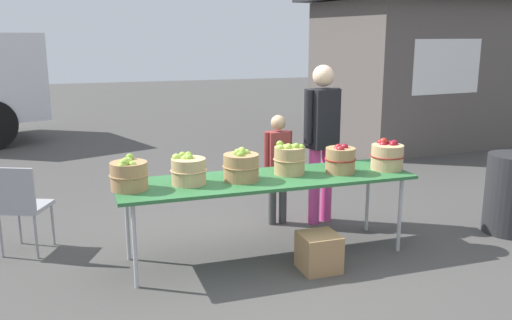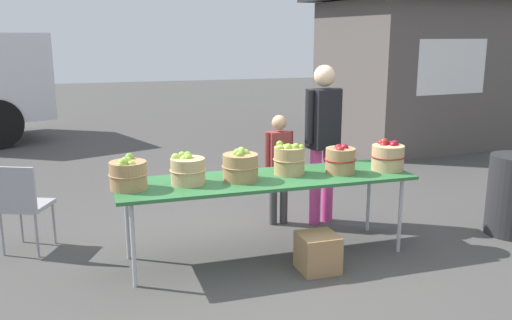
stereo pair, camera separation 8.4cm
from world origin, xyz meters
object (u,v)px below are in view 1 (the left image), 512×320
Objects in this scene: child_customer at (278,161)px; trash_barrel at (512,194)px; folding_chair at (21,202)px; vendor_adult at (322,132)px; apple_basket_green_1 at (188,170)px; apple_basket_green_3 at (289,159)px; market_table at (266,182)px; produce_crate at (319,252)px; apple_basket_red_0 at (340,159)px; apple_basket_red_1 at (387,156)px; apple_basket_green_2 at (241,166)px; apple_basket_green_0 at (129,175)px.

trash_barrel is at bearing 155.14° from child_customer.
trash_barrel is at bearing -167.99° from folding_chair.
apple_basket_green_1 is at bearing 8.07° from vendor_adult.
market_table is at bearing -164.87° from apple_basket_green_3.
market_table is 0.78m from produce_crate.
apple_basket_green_1 is 0.37× the size of folding_chair.
apple_basket_red_1 is at bearing -2.24° from apple_basket_red_0.
apple_basket_red_1 is at bearing 24.23° from produce_crate.
apple_basket_green_1 is at bearing -177.09° from apple_basket_green_3.
apple_basket_green_3 is (0.49, 0.08, 0.01)m from apple_basket_green_2.
apple_basket_green_1 is at bearing 2.09° from apple_basket_green_0.
apple_basket_red_1 is at bearing -2.25° from apple_basket_green_1.
apple_basket_green_0 is (-1.22, -0.00, 0.17)m from market_table.
apple_basket_green_0 is at bearing 176.71° from trash_barrel.
apple_basket_red_1 reaches higher than market_table.
produce_crate is (-0.09, -1.25, -0.54)m from child_customer.
trash_barrel is at bearing 5.84° from produce_crate.
apple_basket_green_2 is (0.47, -0.03, 0.00)m from apple_basket_green_1.
apple_basket_green_3 is 0.90m from vendor_adult.
apple_basket_green_2 is 1.01× the size of produce_crate.
apple_basket_red_1 reaches higher than apple_basket_green_2.
apple_basket_green_3 is 0.93× the size of apple_basket_red_1.
apple_basket_green_3 is 2.44m from trash_barrel.
vendor_adult is at bearing 64.62° from produce_crate.
trash_barrel is at bearing -4.11° from apple_basket_green_1.
apple_basket_green_1 is 0.47m from apple_basket_green_2.
market_table is 9.09× the size of apple_basket_red_0.
apple_basket_red_1 is at bearing -2.72° from market_table.
child_customer is at bearing -26.68° from vendor_adult.
apple_basket_green_2 is 1.02m from produce_crate.
apple_basket_green_0 is 0.40× the size of trash_barrel.
apple_basket_green_3 is at bearing 172.62° from apple_basket_red_1.
apple_basket_red_0 is 0.90m from child_customer.
apple_basket_green_1 is 1.43m from apple_basket_red_0.
produce_crate is at bearing -133.36° from apple_basket_red_0.
market_table is at bearing 0.01° from apple_basket_green_0.
apple_basket_green_1 is 1.38m from child_customer.
apple_basket_green_3 is at bearing 98.48° from produce_crate.
apple_basket_green_0 is 2.43m from apple_basket_red_1.
apple_basket_green_1 is 1.73m from vendor_adult.
market_table is at bearing 62.40° from child_customer.
apple_basket_green_1 is 0.27× the size of child_customer.
apple_basket_green_2 is at bearing 17.23° from vendor_adult.
trash_barrel is at bearing -4.24° from apple_basket_green_2.
vendor_adult reaches higher than apple_basket_green_2.
trash_barrel is at bearing -6.62° from apple_basket_red_1.
vendor_adult is (0.63, 0.63, 0.12)m from apple_basket_green_3.
apple_basket_red_0 is at bearing -3.05° from market_table.
trash_barrel reaches higher than market_table.
apple_basket_green_3 reaches higher than apple_basket_green_0.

